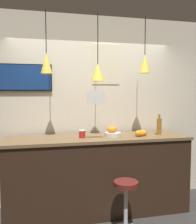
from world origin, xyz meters
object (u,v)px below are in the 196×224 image
object	(u,v)px
juice_bottle	(159,126)
mounted_tv	(25,77)
spread_jar	(82,134)
bar_stool	(126,201)
fruit_bowl	(112,132)

from	to	relation	value
juice_bottle	mounted_tv	bearing A→B (deg)	166.91
spread_jar	mounted_tv	bearing A→B (deg)	149.70
juice_bottle	spread_jar	distance (m)	1.16
juice_bottle	bar_stool	bearing A→B (deg)	-141.65
fruit_bowl	mounted_tv	distance (m)	1.50
bar_stool	juice_bottle	bearing A→B (deg)	38.35
bar_stool	spread_jar	distance (m)	1.04
spread_jar	juice_bottle	bearing A→B (deg)	-0.00
fruit_bowl	juice_bottle	world-z (taller)	juice_bottle
spread_jar	mounted_tv	distance (m)	1.18
bar_stool	fruit_bowl	xyz separation A→B (m)	(-0.01, 0.57, 0.76)
mounted_tv	spread_jar	bearing A→B (deg)	-30.30
bar_stool	spread_jar	xyz separation A→B (m)	(-0.44, 0.56, 0.75)
bar_stool	mounted_tv	bearing A→B (deg)	140.09
bar_stool	spread_jar	bearing A→B (deg)	128.20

